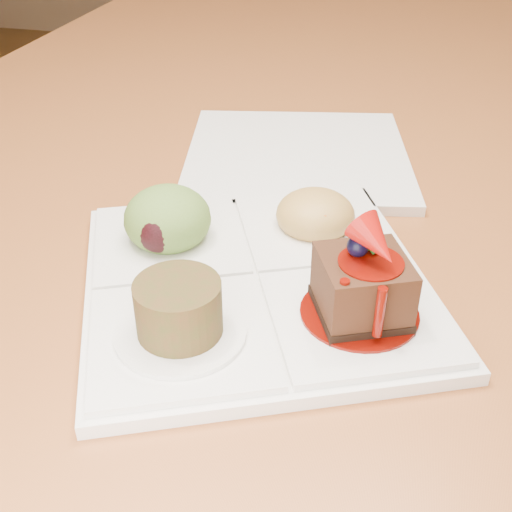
# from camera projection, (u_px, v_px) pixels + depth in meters

# --- Properties ---
(ground) EXTENTS (6.00, 6.00, 0.00)m
(ground) POSITION_uv_depth(u_px,v_px,m) (254.00, 454.00, 1.34)
(ground) COLOR brown
(dining_table) EXTENTS (1.00, 1.80, 0.75)m
(dining_table) POSITION_uv_depth(u_px,v_px,m) (253.00, 153.00, 0.96)
(dining_table) COLOR #975327
(dining_table) RESTS_ON ground
(sampler_plate) EXTENTS (0.38, 0.38, 0.11)m
(sampler_plate) POSITION_uv_depth(u_px,v_px,m) (253.00, 265.00, 0.56)
(sampler_plate) COLOR white
(sampler_plate) RESTS_ON dining_table
(second_plate) EXTENTS (0.31, 0.31, 0.01)m
(second_plate) POSITION_uv_depth(u_px,v_px,m) (297.00, 156.00, 0.78)
(second_plate) COLOR white
(second_plate) RESTS_ON dining_table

